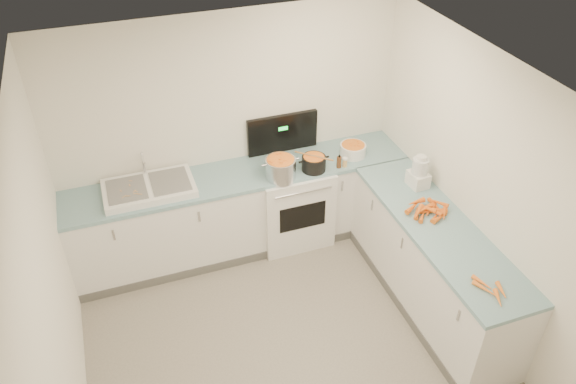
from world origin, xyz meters
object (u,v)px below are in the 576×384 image
object	(u,v)px
steel_pot	(281,169)
mixing_bowl	(353,150)
black_pot	(314,164)
food_processor	(419,173)
stove	(292,200)
sink	(149,188)
spice_jar	(345,163)
extract_bottle	(339,162)

from	to	relation	value
steel_pot	mixing_bowl	size ratio (longest dim) A/B	1.12
steel_pot	black_pot	world-z (taller)	steel_pot
mixing_bowl	food_processor	xyz separation A→B (m)	(0.36, -0.72, 0.08)
black_pot	steel_pot	bearing A→B (deg)	-178.85
stove	steel_pot	world-z (taller)	stove
sink	mixing_bowl	world-z (taller)	sink
steel_pot	food_processor	world-z (taller)	food_processor
sink	spice_jar	bearing A→B (deg)	-6.83
spice_jar	food_processor	bearing A→B (deg)	-46.06
spice_jar	stove	bearing A→B (deg)	156.39
black_pot	spice_jar	distance (m)	0.33
steel_pot	extract_bottle	distance (m)	0.62
food_processor	mixing_bowl	bearing A→B (deg)	116.70
extract_bottle	spice_jar	world-z (taller)	extract_bottle
stove	sink	world-z (taller)	stove
stove	mixing_bowl	xyz separation A→B (m)	(0.66, -0.05, 0.53)
steel_pot	mixing_bowl	distance (m)	0.86
steel_pot	black_pot	xyz separation A→B (m)	(0.36, 0.01, -0.03)
mixing_bowl	spice_jar	xyz separation A→B (m)	(-0.17, -0.17, -0.02)
spice_jar	food_processor	distance (m)	0.77
steel_pot	stove	bearing A→B (deg)	43.97
mixing_bowl	black_pot	bearing A→B (deg)	-166.30
spice_jar	sink	bearing A→B (deg)	173.17
extract_bottle	spice_jar	distance (m)	0.07
steel_pot	mixing_bowl	xyz separation A→B (m)	(0.85, 0.13, -0.03)
stove	food_processor	world-z (taller)	stove
extract_bottle	spice_jar	size ratio (longest dim) A/B	1.45
extract_bottle	food_processor	xyz separation A→B (m)	(0.59, -0.55, 0.08)
stove	mixing_bowl	size ratio (longest dim) A/B	4.98
stove	food_processor	distance (m)	1.42
mixing_bowl	food_processor	world-z (taller)	food_processor
sink	steel_pot	distance (m)	1.28
sink	spice_jar	size ratio (longest dim) A/B	10.16
sink	extract_bottle	bearing A→B (deg)	-6.94
sink	food_processor	bearing A→B (deg)	-17.48
extract_bottle	stove	bearing A→B (deg)	153.76
steel_pot	black_pot	distance (m)	0.36
stove	mixing_bowl	distance (m)	0.85
steel_pot	spice_jar	xyz separation A→B (m)	(0.68, -0.04, -0.05)
sink	steel_pot	xyz separation A→B (m)	(1.27, -0.19, 0.05)
black_pot	spice_jar	world-z (taller)	black_pot
steel_pot	food_processor	size ratio (longest dim) A/B	0.90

